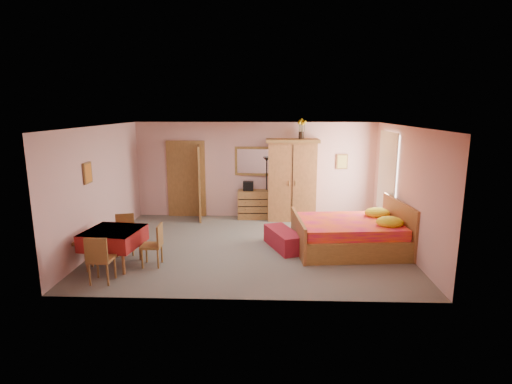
{
  "coord_description": "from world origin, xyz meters",
  "views": [
    {
      "loc": [
        0.41,
        -8.3,
        2.96
      ],
      "look_at": [
        0.1,
        0.3,
        1.15
      ],
      "focal_mm": 28.0,
      "sensor_mm": 36.0,
      "label": 1
    }
  ],
  "objects_px": {
    "wardrobe": "(292,180)",
    "bed": "(349,226)",
    "floor_lamp": "(266,188)",
    "chair_north": "(125,235)",
    "wall_mirror": "(253,161)",
    "chair_west": "(80,240)",
    "chest_of_drawers": "(253,204)",
    "dining_table": "(114,248)",
    "chair_east": "(152,245)",
    "stereo": "(248,186)",
    "sunflower_vase": "(301,129)",
    "bench": "(283,239)",
    "chair_south": "(101,259)"
  },
  "relations": [
    {
      "from": "wardrobe",
      "to": "chair_west",
      "type": "bearing_deg",
      "value": -140.86
    },
    {
      "from": "chest_of_drawers",
      "to": "dining_table",
      "type": "relative_size",
      "value": 0.84
    },
    {
      "from": "sunflower_vase",
      "to": "stereo",
      "type": "bearing_deg",
      "value": -178.22
    },
    {
      "from": "bed",
      "to": "chair_north",
      "type": "distance_m",
      "value": 4.67
    },
    {
      "from": "chair_west",
      "to": "chair_east",
      "type": "xyz_separation_m",
      "value": [
        1.37,
        0.01,
        -0.1
      ]
    },
    {
      "from": "sunflower_vase",
      "to": "chair_south",
      "type": "distance_m",
      "value": 5.97
    },
    {
      "from": "chair_north",
      "to": "chair_east",
      "type": "xyz_separation_m",
      "value": [
        0.73,
        -0.59,
        -0.0
      ]
    },
    {
      "from": "wall_mirror",
      "to": "chair_east",
      "type": "relative_size",
      "value": 1.23
    },
    {
      "from": "stereo",
      "to": "sunflower_vase",
      "type": "xyz_separation_m",
      "value": [
        1.4,
        0.04,
        1.53
      ]
    },
    {
      "from": "dining_table",
      "to": "wardrobe",
      "type": "bearing_deg",
      "value": 43.97
    },
    {
      "from": "chest_of_drawers",
      "to": "wall_mirror",
      "type": "bearing_deg",
      "value": 87.01
    },
    {
      "from": "chest_of_drawers",
      "to": "stereo",
      "type": "bearing_deg",
      "value": -177.66
    },
    {
      "from": "dining_table",
      "to": "chair_west",
      "type": "distance_m",
      "value": 0.68
    },
    {
      "from": "floor_lamp",
      "to": "bed",
      "type": "xyz_separation_m",
      "value": [
        1.77,
        -2.5,
        -0.31
      ]
    },
    {
      "from": "bench",
      "to": "chest_of_drawers",
      "type": "bearing_deg",
      "value": 107.65
    },
    {
      "from": "chest_of_drawers",
      "to": "wardrobe",
      "type": "relative_size",
      "value": 0.38
    },
    {
      "from": "floor_lamp",
      "to": "bed",
      "type": "height_order",
      "value": "floor_lamp"
    },
    {
      "from": "chair_east",
      "to": "bed",
      "type": "bearing_deg",
      "value": -76.91
    },
    {
      "from": "wardrobe",
      "to": "bed",
      "type": "height_order",
      "value": "wardrobe"
    },
    {
      "from": "chair_south",
      "to": "dining_table",
      "type": "bearing_deg",
      "value": 95.73
    },
    {
      "from": "chest_of_drawers",
      "to": "chair_north",
      "type": "relative_size",
      "value": 1.0
    },
    {
      "from": "floor_lamp",
      "to": "stereo",
      "type": "bearing_deg",
      "value": -167.19
    },
    {
      "from": "stereo",
      "to": "chair_east",
      "type": "xyz_separation_m",
      "value": [
        -1.66,
        -3.42,
        -0.5
      ]
    },
    {
      "from": "wall_mirror",
      "to": "floor_lamp",
      "type": "xyz_separation_m",
      "value": [
        0.37,
        -0.11,
        -0.71
      ]
    },
    {
      "from": "chest_of_drawers",
      "to": "wall_mirror",
      "type": "xyz_separation_m",
      "value": [
        0.0,
        0.21,
        1.16
      ]
    },
    {
      "from": "chest_of_drawers",
      "to": "bed",
      "type": "bearing_deg",
      "value": -51.35
    },
    {
      "from": "bench",
      "to": "chair_south",
      "type": "height_order",
      "value": "chair_south"
    },
    {
      "from": "floor_lamp",
      "to": "chair_north",
      "type": "height_order",
      "value": "floor_lamp"
    },
    {
      "from": "stereo",
      "to": "chair_south",
      "type": "relative_size",
      "value": 0.32
    },
    {
      "from": "chest_of_drawers",
      "to": "floor_lamp",
      "type": "relative_size",
      "value": 0.49
    },
    {
      "from": "chest_of_drawers",
      "to": "sunflower_vase",
      "type": "xyz_separation_m",
      "value": [
        1.28,
        0.03,
        2.05
      ]
    },
    {
      "from": "stereo",
      "to": "bed",
      "type": "bearing_deg",
      "value": -46.62
    },
    {
      "from": "bed",
      "to": "chair_west",
      "type": "height_order",
      "value": "bed"
    },
    {
      "from": "chair_west",
      "to": "bench",
      "type": "bearing_deg",
      "value": 81.75
    },
    {
      "from": "chair_north",
      "to": "stereo",
      "type": "bearing_deg",
      "value": -145.26
    },
    {
      "from": "floor_lamp",
      "to": "dining_table",
      "type": "height_order",
      "value": "floor_lamp"
    },
    {
      "from": "wall_mirror",
      "to": "chair_west",
      "type": "bearing_deg",
      "value": -127.16
    },
    {
      "from": "wardrobe",
      "to": "bench",
      "type": "height_order",
      "value": "wardrobe"
    },
    {
      "from": "bench",
      "to": "chair_south",
      "type": "distance_m",
      "value": 3.67
    },
    {
      "from": "wardrobe",
      "to": "sunflower_vase",
      "type": "bearing_deg",
      "value": 20.74
    },
    {
      "from": "dining_table",
      "to": "chair_east",
      "type": "bearing_deg",
      "value": 3.2
    },
    {
      "from": "wardrobe",
      "to": "wall_mirror",
      "type": "bearing_deg",
      "value": 166.12
    },
    {
      "from": "wardrobe",
      "to": "dining_table",
      "type": "height_order",
      "value": "wardrobe"
    },
    {
      "from": "stereo",
      "to": "dining_table",
      "type": "bearing_deg",
      "value": -124.41
    },
    {
      "from": "chest_of_drawers",
      "to": "chair_south",
      "type": "distance_m",
      "value": 4.85
    },
    {
      "from": "chair_north",
      "to": "chair_east",
      "type": "relative_size",
      "value": 1.01
    },
    {
      "from": "chest_of_drawers",
      "to": "dining_table",
      "type": "height_order",
      "value": "chest_of_drawers"
    },
    {
      "from": "chest_of_drawers",
      "to": "chair_east",
      "type": "height_order",
      "value": "chair_east"
    },
    {
      "from": "wall_mirror",
      "to": "dining_table",
      "type": "height_order",
      "value": "wall_mirror"
    },
    {
      "from": "chest_of_drawers",
      "to": "chair_east",
      "type": "relative_size",
      "value": 1.01
    }
  ]
}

